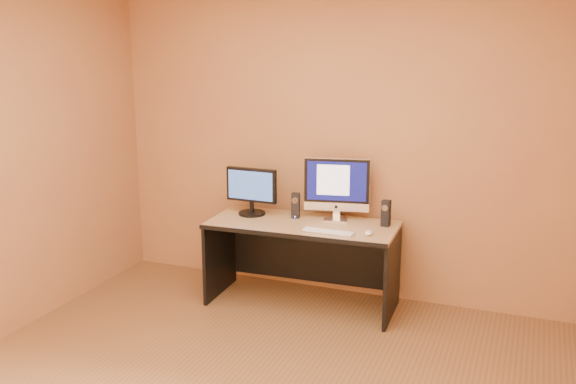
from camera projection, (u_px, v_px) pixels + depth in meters
name	position (u px, v px, depth m)	size (l,w,h in m)	color
walls	(234.00, 196.00, 3.44)	(4.00, 4.00, 2.60)	#9D703F
desk	(302.00, 264.00, 5.17)	(1.49, 0.65, 0.69)	#AA7D55
imac	(336.00, 189.00, 5.12)	(0.53, 0.20, 0.51)	silver
second_monitor	(252.00, 192.00, 5.29)	(0.45, 0.22, 0.39)	black
speaker_left	(296.00, 206.00, 5.21)	(0.06, 0.07, 0.21)	black
speaker_right	(386.00, 213.00, 4.99)	(0.06, 0.07, 0.21)	black
keyboard	(328.00, 232.00, 4.83)	(0.40, 0.11, 0.02)	silver
mouse	(369.00, 233.00, 4.78)	(0.05, 0.10, 0.03)	white
cable_a	(344.00, 217.00, 5.26)	(0.01, 0.01, 0.21)	black
cable_b	(335.00, 216.00, 5.28)	(0.01, 0.01, 0.17)	black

